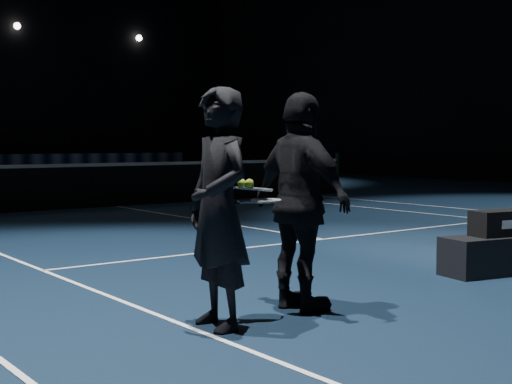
% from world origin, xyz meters
% --- Properties ---
extents(floor, '(36.00, 36.00, 0.00)m').
position_xyz_m(floor, '(0.00, 0.00, 0.00)').
color(floor, black).
rests_on(floor, ground).
extents(court_lines, '(10.98, 23.78, 0.01)m').
position_xyz_m(court_lines, '(0.00, 0.00, 0.00)').
color(court_lines, white).
rests_on(court_lines, floor).
extents(net_post_right, '(0.10, 0.10, 1.10)m').
position_xyz_m(net_post_right, '(6.40, 0.00, 0.55)').
color(net_post_right, black).
rests_on(net_post_right, floor).
extents(net_mesh, '(12.80, 0.02, 0.86)m').
position_xyz_m(net_mesh, '(0.00, 0.00, 0.45)').
color(net_mesh, black).
rests_on(net_mesh, floor).
extents(net_tape, '(12.80, 0.03, 0.07)m').
position_xyz_m(net_tape, '(0.00, 0.00, 0.92)').
color(net_tape, white).
rests_on(net_tape, net_mesh).
extents(player_bench, '(1.40, 0.71, 0.40)m').
position_xyz_m(player_bench, '(-0.30, -9.47, 0.20)').
color(player_bench, black).
rests_on(player_bench, floor).
extents(racket_bag, '(0.71, 0.41, 0.27)m').
position_xyz_m(racket_bag, '(-0.30, -9.47, 0.54)').
color(racket_bag, black).
rests_on(racket_bag, player_bench).
extents(player_a, '(0.47, 0.68, 1.79)m').
position_xyz_m(player_a, '(-3.93, -9.50, 0.90)').
color(player_a, black).
rests_on(player_a, floor).
extents(player_b, '(0.47, 1.06, 1.79)m').
position_xyz_m(player_b, '(-3.08, -9.46, 0.90)').
color(player_b, black).
rests_on(player_b, floor).
extents(racket_lower, '(0.69, 0.26, 0.03)m').
position_xyz_m(racket_lower, '(-3.48, -9.48, 0.93)').
color(racket_lower, black).
rests_on(racket_lower, player_a).
extents(racket_upper, '(0.70, 0.30, 0.10)m').
position_xyz_m(racket_upper, '(-3.53, -9.44, 1.02)').
color(racket_upper, black).
rests_on(racket_upper, player_b).
extents(tennis_balls, '(0.12, 0.10, 0.12)m').
position_xyz_m(tennis_balls, '(-3.67, -9.48, 1.09)').
color(tennis_balls, '#CEEB31').
rests_on(tennis_balls, racket_upper).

